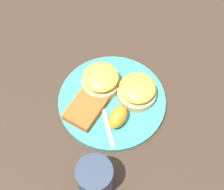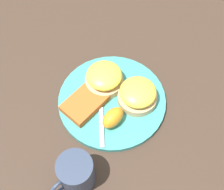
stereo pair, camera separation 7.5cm
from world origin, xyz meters
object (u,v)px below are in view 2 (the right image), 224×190
Objects in this scene: fork at (101,105)px; orange_wedge at (113,118)px; hashbrown_patty at (85,103)px; sandwich_benedict_right at (104,78)px; sandwich_benedict_left at (138,95)px; cup at (76,174)px.

orange_wedge is at bearing 80.77° from fork.
orange_wedge is at bearing 103.14° from hashbrown_patty.
hashbrown_patty is at bearing -44.86° from fork.
fork is at bearing 40.31° from sandwich_benedict_right.
fork is at bearing 135.14° from hashbrown_patty.
sandwich_benedict_right reaches higher than orange_wedge.
sandwich_benedict_right is at bearing -73.05° from sandwich_benedict_left.
orange_wedge is at bearing 58.76° from sandwich_benedict_right.
sandwich_benedict_right is 0.60× the size of fork.
sandwich_benedict_right is 0.25m from cup.
hashbrown_patty is at bearing 10.41° from sandwich_benedict_right.
cup is at bearing 17.57° from orange_wedge.
cup is (0.15, 0.05, 0.01)m from orange_wedge.
hashbrown_patty is 0.04m from fork.
sandwich_benedict_right reaches higher than hashbrown_patty.
hashbrown_patty is at bearing -76.86° from orange_wedge.
cup reaches higher than sandwich_benedict_left.
fork is at bearing -147.45° from cup.
sandwich_benedict_left is 0.24m from cup.
sandwich_benedict_left is 1.00× the size of sandwich_benedict_right.
cup is (0.16, 0.10, 0.03)m from fork.
orange_wedge is at bearing 2.83° from sandwich_benedict_left.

